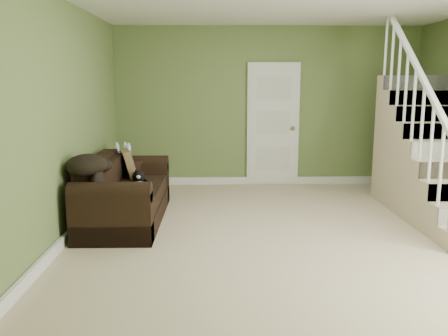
{
  "coord_description": "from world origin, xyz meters",
  "views": [
    {
      "loc": [
        -0.87,
        -5.13,
        1.73
      ],
      "look_at": [
        -0.76,
        0.26,
        0.73
      ],
      "focal_mm": 38.0,
      "sensor_mm": 36.0,
      "label": 1
    }
  ],
  "objects_px": {
    "sofa": "(123,197)",
    "cat": "(138,177)",
    "side_table": "(125,179)",
    "banana": "(133,195)"
  },
  "relations": [
    {
      "from": "sofa",
      "to": "cat",
      "type": "relative_size",
      "value": 4.63
    },
    {
      "from": "cat",
      "to": "banana",
      "type": "xyz_separation_m",
      "value": [
        0.05,
        -0.74,
        -0.06
      ]
    },
    {
      "from": "sofa",
      "to": "banana",
      "type": "relative_size",
      "value": 12.28
    },
    {
      "from": "sofa",
      "to": "cat",
      "type": "bearing_deg",
      "value": 54.14
    },
    {
      "from": "side_table",
      "to": "banana",
      "type": "xyz_separation_m",
      "value": [
        0.37,
        -1.49,
        0.13
      ]
    },
    {
      "from": "side_table",
      "to": "cat",
      "type": "bearing_deg",
      "value": -67.13
    },
    {
      "from": "sofa",
      "to": "side_table",
      "type": "relative_size",
      "value": 2.36
    },
    {
      "from": "banana",
      "to": "cat",
      "type": "bearing_deg",
      "value": 84.44
    },
    {
      "from": "sofa",
      "to": "cat",
      "type": "xyz_separation_m",
      "value": [
        0.16,
        0.22,
        0.21
      ]
    },
    {
      "from": "side_table",
      "to": "cat",
      "type": "relative_size",
      "value": 1.96
    }
  ]
}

